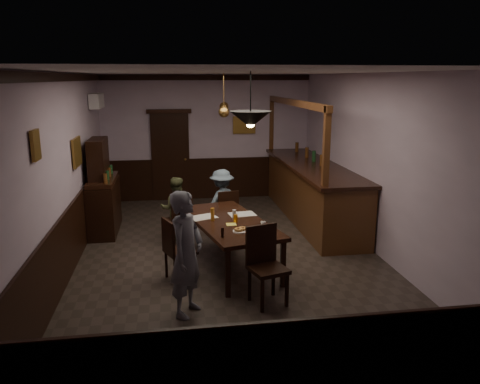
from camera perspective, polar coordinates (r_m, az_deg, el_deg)
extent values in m
cube|color=#2D2621|center=(7.92, -1.39, -7.87)|extent=(5.00, 8.00, 0.01)
cube|color=white|center=(7.37, -1.53, 14.42)|extent=(5.00, 8.00, 0.01)
cube|color=#AE99B2|center=(11.43, -4.01, 6.61)|extent=(5.00, 0.01, 3.00)
cube|color=#AE99B2|center=(3.71, 6.46, -8.69)|extent=(5.00, 0.01, 3.00)
cube|color=#AE99B2|center=(7.61, -20.50, 2.17)|extent=(0.01, 8.00, 3.00)
cube|color=#AE99B2|center=(8.19, 16.19, 3.27)|extent=(0.01, 8.00, 3.00)
cube|color=black|center=(7.31, -1.32, -3.70)|extent=(1.50, 2.38, 0.06)
cube|color=black|center=(6.41, -1.50, -9.86)|extent=(0.07, 0.07, 0.69)
cube|color=black|center=(6.73, 5.26, -8.73)|extent=(0.07, 0.07, 0.69)
cube|color=black|center=(8.23, -6.62, -4.54)|extent=(0.07, 0.07, 0.69)
cube|color=black|center=(8.48, -1.15, -3.88)|extent=(0.07, 0.07, 0.69)
cube|color=black|center=(8.50, -7.45, -3.43)|extent=(0.49, 0.49, 0.05)
cube|color=black|center=(8.27, -7.09, -2.09)|extent=(0.38, 0.16, 0.47)
cube|color=black|center=(8.76, -6.77, -4.39)|extent=(0.04, 0.04, 0.40)
cube|color=black|center=(8.66, -8.74, -4.67)|extent=(0.04, 0.04, 0.40)
cube|color=black|center=(8.48, -6.03, -5.00)|extent=(0.04, 0.04, 0.40)
cube|color=black|center=(8.38, -8.07, -5.29)|extent=(0.04, 0.04, 0.40)
cube|color=black|center=(8.76, -1.76, -2.78)|extent=(0.46, 0.46, 0.05)
cube|color=black|center=(8.53, -1.41, -1.47)|extent=(0.39, 0.11, 0.47)
cube|color=black|center=(9.02, -1.08, -3.75)|extent=(0.04, 0.04, 0.40)
cube|color=black|center=(8.93, -3.03, -3.95)|extent=(0.04, 0.04, 0.40)
cube|color=black|center=(8.73, -0.43, -4.35)|extent=(0.04, 0.04, 0.40)
cube|color=black|center=(8.64, -2.44, -4.56)|extent=(0.04, 0.04, 0.40)
cube|color=black|center=(6.19, 3.45, -9.41)|extent=(0.56, 0.56, 0.05)
cube|color=black|center=(6.25, 2.59, -6.33)|extent=(0.44, 0.17, 0.53)
cube|color=black|center=(6.07, 2.72, -12.48)|extent=(0.04, 0.04, 0.46)
cube|color=black|center=(6.24, 5.73, -11.81)|extent=(0.04, 0.04, 0.46)
cube|color=black|center=(6.36, 1.16, -11.19)|extent=(0.04, 0.04, 0.46)
cube|color=black|center=(6.52, 4.06, -10.59)|extent=(0.04, 0.04, 0.46)
cube|color=black|center=(6.98, -7.27, -7.16)|extent=(0.53, 0.53, 0.05)
cube|color=black|center=(6.83, -8.76, -5.36)|extent=(0.19, 0.39, 0.48)
cube|color=black|center=(6.99, -5.42, -9.09)|extent=(0.04, 0.04, 0.42)
cube|color=black|center=(7.26, -6.54, -8.21)|extent=(0.04, 0.04, 0.42)
cube|color=black|center=(6.87, -7.93, -9.59)|extent=(0.04, 0.04, 0.42)
cube|color=black|center=(7.15, -8.97, -8.66)|extent=(0.04, 0.04, 0.42)
imported|color=slate|center=(5.85, -6.53, -7.50)|extent=(0.62, 0.70, 1.60)
imported|color=#4F5432|center=(8.64, -7.83, -2.00)|extent=(0.59, 0.47, 1.17)
imported|color=slate|center=(8.89, -2.22, -1.19)|extent=(0.93, 0.81, 1.25)
cube|color=silver|center=(7.47, -4.54, -3.09)|extent=(0.50, 0.43, 0.01)
cube|color=silver|center=(7.61, 0.25, -2.73)|extent=(0.46, 0.35, 0.01)
cube|color=#DFD552|center=(7.10, -1.08, -3.96)|extent=(0.18, 0.18, 0.00)
cylinder|color=white|center=(6.95, 2.47, -4.34)|extent=(0.15, 0.15, 0.01)
imported|color=white|center=(6.97, 2.83, -3.92)|extent=(0.10, 0.10, 0.07)
cylinder|color=white|center=(6.78, 0.02, -4.79)|extent=(0.22, 0.22, 0.01)
torus|color=#C68C47|center=(6.76, -0.18, -4.60)|extent=(0.13, 0.13, 0.04)
torus|color=#C68C47|center=(6.80, 0.30, -4.47)|extent=(0.13, 0.13, 0.04)
cylinder|color=orange|center=(7.20, -0.54, -3.24)|extent=(0.07, 0.07, 0.12)
cylinder|color=#BF721E|center=(7.28, -3.37, -2.74)|extent=(0.06, 0.06, 0.20)
cylinder|color=silver|center=(7.35, -0.70, -2.76)|extent=(0.06, 0.06, 0.15)
cylinder|color=black|center=(6.54, -2.15, -4.93)|extent=(0.04, 0.04, 0.14)
cube|color=black|center=(9.39, -16.20, -1.77)|extent=(0.49, 1.37, 0.98)
cube|color=black|center=(9.27, -16.42, 1.44)|extent=(0.47, 1.32, 0.08)
cube|color=black|center=(9.20, -16.89, 3.80)|extent=(0.29, 0.88, 0.78)
cube|color=#4D2514|center=(9.95, 8.65, -0.04)|extent=(0.93, 4.34, 1.14)
cube|color=black|center=(9.83, 8.66, 3.30)|extent=(1.03, 4.45, 0.06)
cube|color=#4D2514|center=(9.57, 6.65, 10.77)|extent=(0.10, 4.24, 0.12)
cube|color=#4D2514|center=(7.66, 10.58, 5.24)|extent=(0.10, 0.10, 1.34)
cube|color=#4D2514|center=(11.62, 3.87, 8.26)|extent=(0.10, 0.10, 1.34)
cube|color=black|center=(11.41, -8.47, 4.19)|extent=(0.90, 0.06, 2.10)
cube|color=white|center=(10.32, -17.09, 10.58)|extent=(0.20, 0.85, 0.30)
cube|color=olive|center=(5.96, -23.66, 5.25)|extent=(0.04, 0.28, 0.36)
cube|color=olive|center=(8.34, -19.27, 4.62)|extent=(0.04, 0.62, 0.48)
cube|color=olive|center=(11.47, 0.51, 8.17)|extent=(0.55, 0.04, 0.42)
cylinder|color=black|center=(6.24, 1.30, 11.69)|extent=(0.02, 0.02, 0.62)
cone|color=black|center=(6.26, 1.28, 8.84)|extent=(0.56, 0.56, 0.22)
sphere|color=#FFD88C|center=(6.27, 1.28, 8.38)|extent=(0.12, 0.12, 0.12)
cylinder|color=#BF8C3F|center=(8.74, -2.00, 12.01)|extent=(0.02, 0.02, 0.70)
cone|color=#BF8C3F|center=(8.75, -1.98, 9.72)|extent=(0.20, 0.20, 0.22)
sphere|color=#FFD88C|center=(8.76, -1.98, 9.40)|extent=(0.12, 0.12, 0.12)
cylinder|color=#BF8C3F|center=(10.41, -1.98, 12.29)|extent=(0.02, 0.02, 0.70)
cone|color=#BF8C3F|center=(10.42, -1.96, 10.36)|extent=(0.20, 0.20, 0.22)
sphere|color=#FFD88C|center=(10.42, -1.96, 10.09)|extent=(0.12, 0.12, 0.12)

